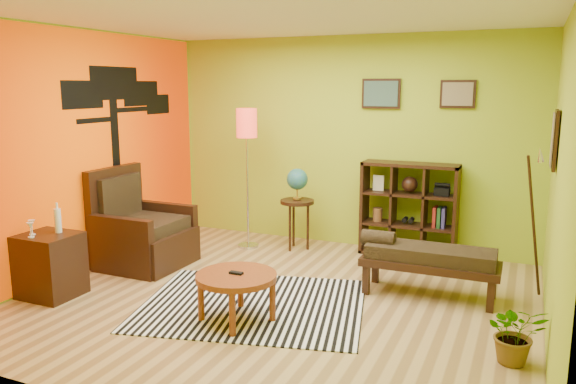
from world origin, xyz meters
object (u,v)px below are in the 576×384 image
at_px(armchair, 140,236).
at_px(globe_table, 297,188).
at_px(cube_shelf, 410,210).
at_px(potted_plant, 515,340).
at_px(side_cabinet, 50,265).
at_px(bench, 426,257).
at_px(floor_lamp, 247,136).
at_px(coffee_table, 236,281).

bearing_deg(armchair, globe_table, 41.96).
bearing_deg(cube_shelf, potted_plant, -61.69).
bearing_deg(side_cabinet, bench, 23.59).
xyz_separation_m(side_cabinet, potted_plant, (4.46, 0.37, -0.14)).
xyz_separation_m(globe_table, bench, (1.87, -1.03, -0.41)).
bearing_deg(floor_lamp, side_cabinet, -113.47).
xyz_separation_m(armchair, globe_table, (1.51, 1.35, 0.47)).
bearing_deg(bench, globe_table, 151.15).
height_order(floor_lamp, globe_table, floor_lamp).
bearing_deg(potted_plant, bench, 127.47).
distance_m(floor_lamp, bench, 2.87).
height_order(side_cabinet, bench, side_cabinet).
bearing_deg(side_cabinet, cube_shelf, 42.76).
height_order(globe_table, bench, globe_table).
distance_m(armchair, globe_table, 2.08).
bearing_deg(armchair, potted_plant, -11.34).
bearing_deg(globe_table, cube_shelf, 11.70).
relative_size(floor_lamp, potted_plant, 3.76).
relative_size(floor_lamp, cube_shelf, 1.55).
distance_m(cube_shelf, bench, 1.41).
xyz_separation_m(armchair, side_cabinet, (-0.18, -1.23, -0.02)).
distance_m(floor_lamp, cube_shelf, 2.31).
bearing_deg(coffee_table, side_cabinet, -174.54).
distance_m(side_cabinet, globe_table, 3.13).
relative_size(floor_lamp, globe_table, 1.71).
relative_size(armchair, potted_plant, 2.38).
height_order(bench, potted_plant, bench).
distance_m(cube_shelf, potted_plant, 2.88).
distance_m(coffee_table, bench, 2.01).
bearing_deg(side_cabinet, floor_lamp, 66.53).
xyz_separation_m(coffee_table, side_cabinet, (-2.08, -0.20, -0.06)).
height_order(floor_lamp, bench, floor_lamp).
xyz_separation_m(globe_table, potted_plant, (2.78, -2.21, -0.63)).
height_order(armchair, cube_shelf, cube_shelf).
relative_size(coffee_table, armchair, 0.63).
relative_size(armchair, side_cabinet, 1.21).
bearing_deg(armchair, floor_lamp, 53.77).
xyz_separation_m(armchair, floor_lamp, (0.86, 1.18, 1.15)).
relative_size(coffee_table, cube_shelf, 0.62).
xyz_separation_m(floor_lamp, cube_shelf, (2.07, 0.47, -0.91)).
relative_size(armchair, cube_shelf, 0.98).
bearing_deg(cube_shelf, bench, -71.44).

